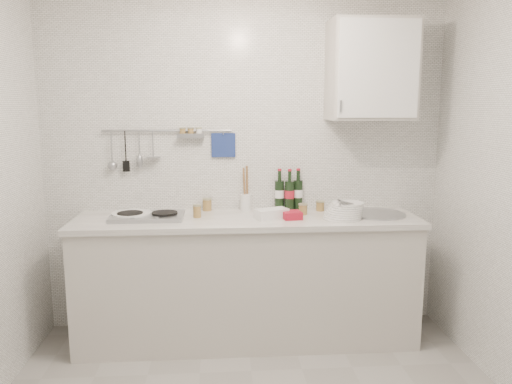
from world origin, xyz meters
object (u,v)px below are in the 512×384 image
(wall_cabinet, at_px, (371,70))
(utensil_crock, at_px, (246,200))
(plate_stack_sink, at_px, (345,211))
(wine_bottles, at_px, (289,189))
(plate_stack_hob, at_px, (131,215))

(wall_cabinet, xyz_separation_m, utensil_crock, (-0.90, 0.11, -0.95))
(wall_cabinet, bearing_deg, utensil_crock, 173.13)
(wall_cabinet, bearing_deg, plate_stack_sink, -136.35)
(plate_stack_sink, height_order, utensil_crock, utensil_crock)
(wall_cabinet, xyz_separation_m, plate_stack_sink, (-0.22, -0.21, -0.98))
(plate_stack_sink, xyz_separation_m, wine_bottles, (-0.35, 0.33, 0.10))
(wall_cabinet, distance_m, utensil_crock, 1.31)
(plate_stack_hob, distance_m, utensil_crock, 0.85)
(plate_stack_hob, relative_size, wine_bottles, 0.96)
(plate_stack_sink, xyz_separation_m, utensil_crock, (-0.68, 0.31, 0.03))
(plate_stack_hob, relative_size, utensil_crock, 0.87)
(wine_bottles, bearing_deg, plate_stack_hob, -169.37)
(utensil_crock, bearing_deg, wine_bottles, 2.23)
(utensil_crock, bearing_deg, plate_stack_hob, -166.11)
(wall_cabinet, relative_size, wine_bottles, 2.26)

